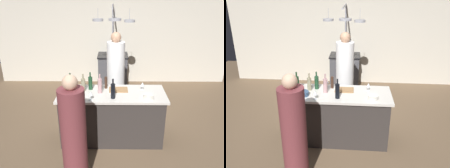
# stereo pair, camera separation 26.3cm
# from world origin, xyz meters

# --- Properties ---
(ground_plane) EXTENTS (9.00, 9.00, 0.00)m
(ground_plane) POSITION_xyz_m (0.00, 0.00, 0.00)
(ground_plane) COLOR brown
(back_wall) EXTENTS (6.40, 0.16, 2.60)m
(back_wall) POSITION_xyz_m (0.00, 2.85, 1.30)
(back_wall) COLOR beige
(back_wall) RESTS_ON ground_plane
(kitchen_island) EXTENTS (1.80, 0.72, 0.90)m
(kitchen_island) POSITION_xyz_m (0.00, 0.00, 0.45)
(kitchen_island) COLOR #332D2B
(kitchen_island) RESTS_ON ground_plane
(stove_range) EXTENTS (0.80, 0.64, 0.89)m
(stove_range) POSITION_xyz_m (0.00, 2.45, 0.45)
(stove_range) COLOR #47474C
(stove_range) RESTS_ON ground_plane
(chef) EXTENTS (0.37, 0.37, 1.74)m
(chef) POSITION_xyz_m (0.07, 1.03, 0.81)
(chef) COLOR white
(chef) RESTS_ON ground_plane
(bar_stool_left) EXTENTS (0.28, 0.28, 0.68)m
(bar_stool_left) POSITION_xyz_m (-0.54, -0.62, 0.38)
(bar_stool_left) COLOR #4C4C51
(bar_stool_left) RESTS_ON ground_plane
(guest_left) EXTENTS (0.34, 0.34, 1.59)m
(guest_left) POSITION_xyz_m (-0.49, -1.01, 0.74)
(guest_left) COLOR brown
(guest_left) RESTS_ON ground_plane
(overhead_pot_rack) EXTENTS (0.88, 1.48, 2.17)m
(overhead_pot_rack) POSITION_xyz_m (0.02, 1.86, 1.70)
(overhead_pot_rack) COLOR gray
(overhead_pot_rack) RESTS_ON ground_plane
(cutting_board) EXTENTS (0.32, 0.22, 0.02)m
(cutting_board) POSITION_xyz_m (0.11, 0.12, 0.91)
(cutting_board) COLOR #997047
(cutting_board) RESTS_ON kitchen_island
(pepper_mill) EXTENTS (0.05, 0.05, 0.21)m
(pepper_mill) POSITION_xyz_m (-0.11, 0.20, 1.01)
(pepper_mill) COLOR #382319
(pepper_mill) RESTS_ON kitchen_island
(wine_bottle_rose) EXTENTS (0.07, 0.07, 0.33)m
(wine_bottle_rose) POSITION_xyz_m (-0.20, 0.01, 1.03)
(wine_bottle_rose) COLOR #B78C8E
(wine_bottle_rose) RESTS_ON kitchen_island
(wine_bottle_red) EXTENTS (0.07, 0.07, 0.32)m
(wine_bottle_red) POSITION_xyz_m (-0.70, 0.08, 1.02)
(wine_bottle_red) COLOR #143319
(wine_bottle_red) RESTS_ON kitchen_island
(wine_bottle_white) EXTENTS (0.07, 0.07, 0.30)m
(wine_bottle_white) POSITION_xyz_m (-0.49, 0.09, 1.02)
(wine_bottle_white) COLOR gray
(wine_bottle_white) RESTS_ON kitchen_island
(wine_bottle_dark) EXTENTS (0.07, 0.07, 0.33)m
(wine_bottle_dark) POSITION_xyz_m (0.02, -0.20, 1.03)
(wine_bottle_dark) COLOR black
(wine_bottle_dark) RESTS_ON kitchen_island
(wine_bottle_green) EXTENTS (0.07, 0.07, 0.31)m
(wine_bottle_green) POSITION_xyz_m (-0.37, 0.15, 1.02)
(wine_bottle_green) COLOR #193D23
(wine_bottle_green) RESTS_ON kitchen_island
(wine_glass_near_right_guest) EXTENTS (0.07, 0.07, 0.15)m
(wine_glass_near_right_guest) POSITION_xyz_m (0.52, 0.12, 1.01)
(wine_glass_near_right_guest) COLOR silver
(wine_glass_near_right_guest) RESTS_ON kitchen_island
(wine_glass_near_left_guest) EXTENTS (0.07, 0.07, 0.15)m
(wine_glass_near_left_guest) POSITION_xyz_m (-0.33, -0.26, 1.01)
(wine_glass_near_left_guest) COLOR silver
(wine_glass_near_left_guest) RESTS_ON kitchen_island
(wine_glass_by_chef) EXTENTS (0.07, 0.07, 0.15)m
(wine_glass_by_chef) POSITION_xyz_m (-0.20, 0.22, 1.01)
(wine_glass_by_chef) COLOR silver
(wine_glass_by_chef) RESTS_ON kitchen_island
(mixing_bowl_ceramic) EXTENTS (0.17, 0.17, 0.07)m
(mixing_bowl_ceramic) POSITION_xyz_m (0.58, -0.19, 0.93)
(mixing_bowl_ceramic) COLOR silver
(mixing_bowl_ceramic) RESTS_ON kitchen_island
(mixing_bowl_blue) EXTENTS (0.19, 0.19, 0.07)m
(mixing_bowl_blue) POSITION_xyz_m (-0.55, -0.14, 0.94)
(mixing_bowl_blue) COLOR #334C6B
(mixing_bowl_blue) RESTS_ON kitchen_island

